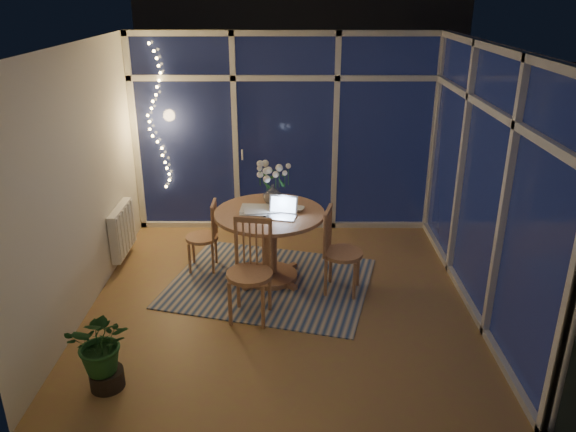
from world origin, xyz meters
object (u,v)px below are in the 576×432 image
object	(u,v)px
chair_right	(343,251)
chair_front	(250,272)
dining_table	(270,246)
chair_left	(202,236)
laptop	(281,208)
potted_plant	(103,348)
flower_vase	(273,195)

from	to	relation	value
chair_right	chair_front	distance (m)	1.10
dining_table	chair_right	world-z (taller)	chair_right
chair_left	chair_right	distance (m)	1.67
chair_left	laptop	distance (m)	1.13
chair_left	chair_front	world-z (taller)	chair_front
chair_front	potted_plant	bearing A→B (deg)	-127.22
dining_table	chair_left	bearing A→B (deg)	162.96
chair_left	potted_plant	xyz separation A→B (m)	(-0.49, -2.12, -0.05)
dining_table	chair_left	distance (m)	0.83
chair_front	flower_vase	world-z (taller)	chair_front
dining_table	chair_right	size ratio (longest dim) A/B	1.24
laptop	flower_vase	bearing A→B (deg)	115.71
chair_right	dining_table	bearing A→B (deg)	83.94
laptop	potted_plant	size ratio (longest dim) A/B	0.41
chair_front	flower_vase	size ratio (longest dim) A/B	4.91
chair_left	flower_vase	size ratio (longest dim) A/B	4.05
chair_right	potted_plant	xyz separation A→B (m)	(-2.07, -1.60, -0.10)
flower_vase	potted_plant	size ratio (longest dim) A/B	0.28
chair_left	potted_plant	world-z (taller)	chair_left
dining_table	potted_plant	xyz separation A→B (m)	(-1.29, -1.87, -0.03)
flower_vase	potted_plant	world-z (taller)	flower_vase
chair_front	laptop	size ratio (longest dim) A/B	3.33
dining_table	chair_front	distance (m)	0.84
dining_table	chair_front	xyz separation A→B (m)	(-0.17, -0.81, 0.11)
dining_table	flower_vase	distance (m)	0.57
dining_table	chair_left	world-z (taller)	chair_left
chair_front	potted_plant	world-z (taller)	chair_front
chair_right	potted_plant	world-z (taller)	chair_right
dining_table	flower_vase	size ratio (longest dim) A/B	5.72
potted_plant	dining_table	bearing A→B (deg)	55.55
dining_table	flower_vase	world-z (taller)	flower_vase
potted_plant	flower_vase	bearing A→B (deg)	58.32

